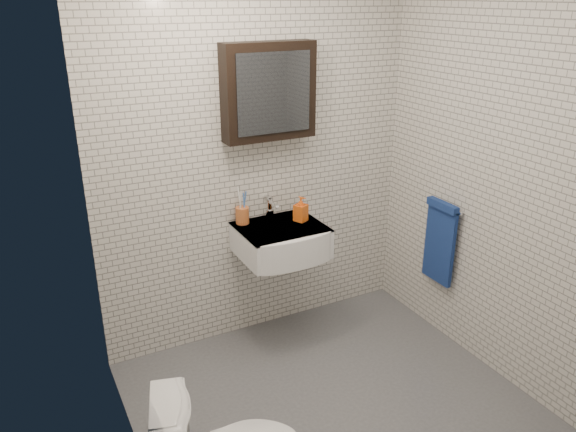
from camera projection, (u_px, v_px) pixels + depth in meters
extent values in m
cube|color=#505258|center=(333.00, 404.00, 3.32)|extent=(2.20, 2.00, 0.01)
cube|color=silver|center=(258.00, 160.00, 3.68)|extent=(2.20, 0.02, 2.50)
cube|color=silver|center=(488.00, 295.00, 2.03)|extent=(2.20, 0.02, 2.50)
cube|color=silver|center=(121.00, 251.00, 2.39)|extent=(0.02, 2.00, 2.50)
cube|color=silver|center=(497.00, 177.00, 3.33)|extent=(0.02, 2.00, 2.50)
cube|color=white|center=(281.00, 240.00, 3.70)|extent=(0.55, 0.45, 0.20)
cylinder|color=silver|center=(279.00, 227.00, 3.69)|extent=(0.31, 0.31, 0.02)
cylinder|color=silver|center=(279.00, 226.00, 3.68)|extent=(0.04, 0.04, 0.01)
cube|color=white|center=(281.00, 227.00, 3.67)|extent=(0.55, 0.45, 0.01)
cylinder|color=silver|center=(270.00, 214.00, 3.79)|extent=(0.06, 0.06, 0.06)
cylinder|color=silver|center=(269.00, 206.00, 3.77)|extent=(0.03, 0.03, 0.08)
cylinder|color=silver|center=(273.00, 204.00, 3.71)|extent=(0.02, 0.12, 0.02)
cube|color=silver|center=(267.00, 196.00, 3.77)|extent=(0.02, 0.09, 0.01)
cube|color=black|center=(269.00, 92.00, 3.48)|extent=(0.60, 0.14, 0.60)
cube|color=#3F444C|center=(274.00, 93.00, 3.42)|extent=(0.49, 0.01, 0.49)
cylinder|color=silver|center=(445.00, 207.00, 3.71)|extent=(0.02, 0.30, 0.02)
cylinder|color=silver|center=(435.00, 201.00, 3.83)|extent=(0.04, 0.02, 0.02)
cylinder|color=silver|center=(462.00, 213.00, 3.61)|extent=(0.04, 0.02, 0.02)
cube|color=navy|center=(440.00, 245.00, 3.81)|extent=(0.03, 0.26, 0.54)
cube|color=navy|center=(443.00, 206.00, 3.70)|extent=(0.05, 0.26, 0.05)
cylinder|color=#BC602F|center=(242.00, 215.00, 3.70)|extent=(0.11, 0.11, 0.11)
cylinder|color=white|center=(240.00, 206.00, 3.65)|extent=(0.02, 0.03, 0.21)
cylinder|color=#3C6EC1|center=(244.00, 207.00, 3.67)|extent=(0.02, 0.02, 0.19)
cylinder|color=white|center=(240.00, 204.00, 3.68)|extent=(0.03, 0.04, 0.22)
cylinder|color=#3C6EC1|center=(244.00, 205.00, 3.69)|extent=(0.03, 0.04, 0.20)
imported|color=orange|center=(301.00, 209.00, 3.72)|extent=(0.10, 0.10, 0.17)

